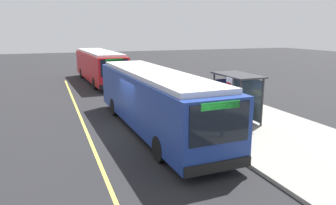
# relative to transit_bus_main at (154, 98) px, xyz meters

# --- Properties ---
(ground_plane) EXTENTS (120.00, 120.00, 0.00)m
(ground_plane) POSITION_rel_transit_bus_main_xyz_m (-0.24, -1.01, -1.62)
(ground_plane) COLOR #232326
(sidewalk_curb) EXTENTS (44.00, 6.40, 0.15)m
(sidewalk_curb) POSITION_rel_transit_bus_main_xyz_m (-0.24, 4.99, -1.54)
(sidewalk_curb) COLOR gray
(sidewalk_curb) RESTS_ON ground_plane
(lane_stripe_center) EXTENTS (36.00, 0.14, 0.01)m
(lane_stripe_center) POSITION_rel_transit_bus_main_xyz_m (-0.24, -3.21, -1.61)
(lane_stripe_center) COLOR #E0D64C
(lane_stripe_center) RESTS_ON ground_plane
(transit_bus_main) EXTENTS (12.14, 2.99, 2.95)m
(transit_bus_main) POSITION_rel_transit_bus_main_xyz_m (0.00, 0.00, 0.00)
(transit_bus_main) COLOR navy
(transit_bus_main) RESTS_ON ground_plane
(transit_bus_second) EXTENTS (11.85, 3.13, 2.95)m
(transit_bus_second) POSITION_rel_transit_bus_main_xyz_m (-16.14, -0.13, -0.00)
(transit_bus_second) COLOR red
(transit_bus_second) RESTS_ON ground_plane
(bus_shelter) EXTENTS (2.90, 1.60, 2.48)m
(bus_shelter) POSITION_rel_transit_bus_main_xyz_m (0.15, 4.62, 0.30)
(bus_shelter) COLOR #333338
(bus_shelter) RESTS_ON sidewalk_curb
(waiting_bench) EXTENTS (1.60, 0.48, 0.95)m
(waiting_bench) POSITION_rel_transit_bus_main_xyz_m (0.61, 4.48, -0.99)
(waiting_bench) COLOR brown
(waiting_bench) RESTS_ON sidewalk_curb
(route_sign_post) EXTENTS (0.44, 0.08, 2.80)m
(route_sign_post) POSITION_rel_transit_bus_main_xyz_m (3.02, 2.31, 0.34)
(route_sign_post) COLOR #333338
(route_sign_post) RESTS_ON sidewalk_curb
(pedestrian_commuter) EXTENTS (0.24, 0.40, 1.69)m
(pedestrian_commuter) POSITION_rel_transit_bus_main_xyz_m (1.32, 2.71, -0.50)
(pedestrian_commuter) COLOR #282D47
(pedestrian_commuter) RESTS_ON sidewalk_curb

